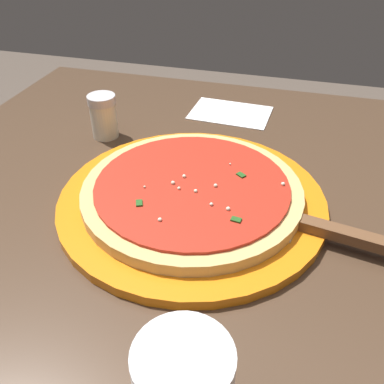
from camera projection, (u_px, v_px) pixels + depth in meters
restaurant_table at (174, 282)px, 0.65m from camera, size 0.85×0.90×0.74m
serving_plate at (192, 200)px, 0.57m from camera, size 0.36×0.36×0.01m
pizza at (192, 190)px, 0.56m from camera, size 0.29×0.29×0.02m
pizza_server at (319, 229)px, 0.50m from camera, size 0.22×0.08×0.01m
napkin_folded_right at (230, 113)px, 0.80m from camera, size 0.15×0.11×0.00m
parmesan_shaker at (104, 116)px, 0.70m from camera, size 0.05×0.05×0.07m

